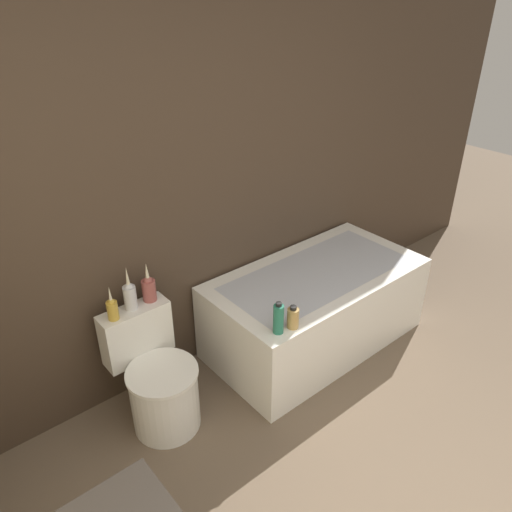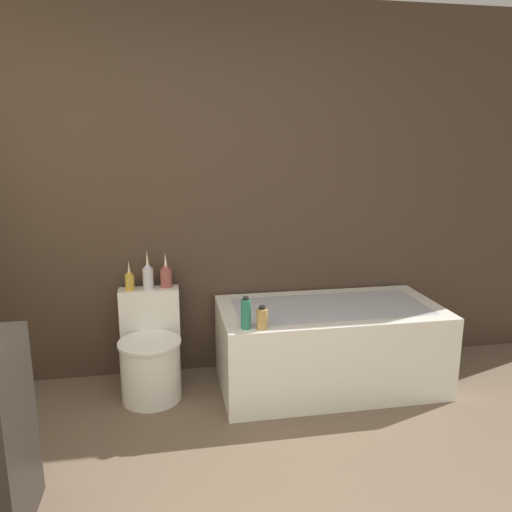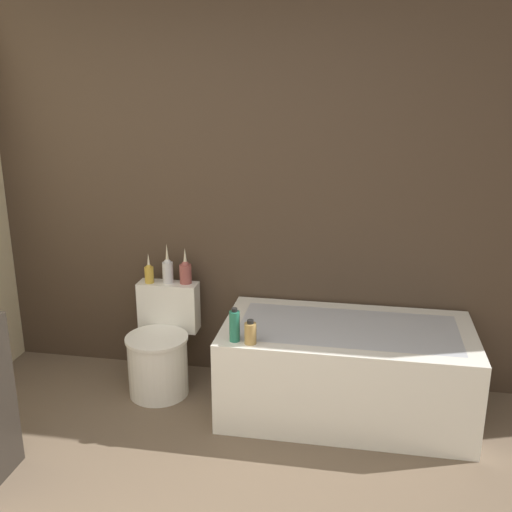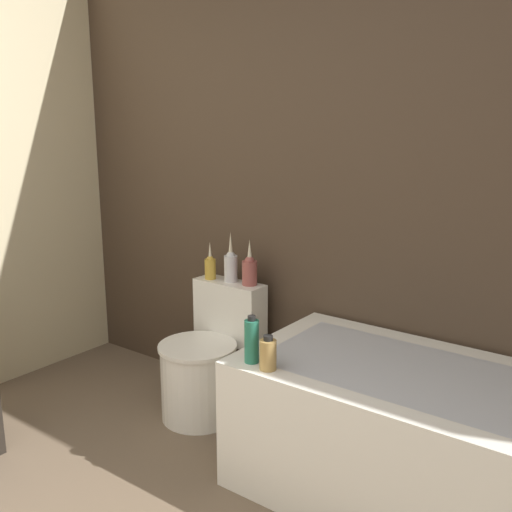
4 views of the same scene
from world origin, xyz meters
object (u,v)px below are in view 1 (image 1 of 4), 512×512
toilet (158,382)px  vase_gold (112,308)px  shampoo_bottle_tall (278,319)px  bathtub (315,307)px  shampoo_bottle_short (293,318)px  vase_bronze (149,288)px  vase_silver (130,295)px

toilet → vase_gold: bearing=123.2°
toilet → shampoo_bottle_tall: shampoo_bottle_tall is taller
bathtub → shampoo_bottle_short: (-0.53, -0.32, 0.35)m
vase_gold → vase_bronze: 0.25m
shampoo_bottle_tall → toilet: bearing=147.4°
toilet → vase_silver: size_ratio=2.53×
bathtub → vase_bronze: 1.22m
vase_silver → shampoo_bottle_tall: (0.58, -0.59, -0.11)m
toilet → shampoo_bottle_short: 0.86m
vase_silver → vase_gold: bearing=-167.1°
toilet → vase_silver: 0.54m
vase_gold → bathtub: bearing=-10.9°
vase_bronze → bathtub: bearing=-15.0°
shampoo_bottle_tall → vase_gold: bearing=141.6°
bathtub → vase_gold: size_ratio=7.23×
toilet → vase_gold: 0.52m
vase_bronze → shampoo_bottle_short: 0.84m
vase_silver → vase_bronze: 0.12m
vase_silver → vase_bronze: (0.12, 0.01, -0.01)m
vase_bronze → vase_silver: bearing=-176.7°
toilet → shampoo_bottle_short: shampoo_bottle_short is taller
bathtub → vase_gold: vase_gold is taller
vase_silver → vase_bronze: vase_silver is taller
shampoo_bottle_short → bathtub: bearing=30.8°
shampoo_bottle_tall → shampoo_bottle_short: size_ratio=1.40×
vase_silver → shampoo_bottle_tall: 0.83m
vase_gold → shampoo_bottle_tall: bearing=-38.4°
vase_silver → shampoo_bottle_tall: size_ratio=1.35×
bathtub → toilet: toilet is taller
vase_bronze → shampoo_bottle_tall: (0.46, -0.59, -0.10)m
vase_gold → vase_bronze: (0.24, 0.03, 0.01)m
vase_silver → shampoo_bottle_short: bearing=-41.7°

